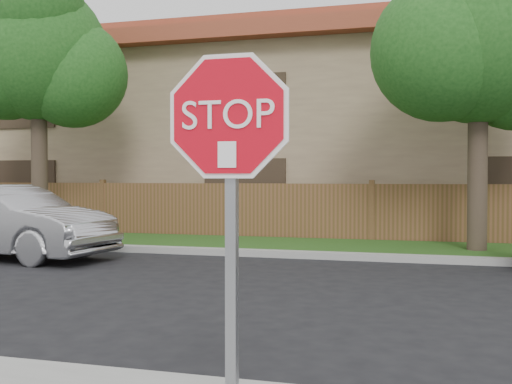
% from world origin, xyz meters
% --- Properties ---
extents(far_curb, '(70.00, 0.30, 0.15)m').
position_xyz_m(far_curb, '(0.00, 8.15, 0.07)').
color(far_curb, gray).
rests_on(far_curb, ground).
extents(grass_strip, '(70.00, 3.00, 0.12)m').
position_xyz_m(grass_strip, '(0.00, 9.80, 0.06)').
color(grass_strip, '#1E4714').
rests_on(grass_strip, ground).
extents(fence, '(70.00, 0.12, 1.60)m').
position_xyz_m(fence, '(0.00, 11.40, 0.80)').
color(fence, '#523B1D').
rests_on(fence, ground).
extents(apartment_building, '(35.20, 9.20, 7.20)m').
position_xyz_m(apartment_building, '(0.00, 17.00, 3.53)').
color(apartment_building, '#8B7156').
rests_on(apartment_building, ground).
extents(tree_left, '(4.80, 3.90, 7.78)m').
position_xyz_m(tree_left, '(-8.98, 9.57, 5.22)').
color(tree_left, '#382B21').
rests_on(tree_left, ground).
extents(tree_mid, '(4.80, 3.90, 7.35)m').
position_xyz_m(tree_mid, '(2.52, 9.57, 4.87)').
color(tree_mid, '#382B21').
rests_on(tree_mid, ground).
extents(stop_sign, '(1.01, 0.13, 2.55)m').
position_xyz_m(stop_sign, '(0.18, -1.48, 1.83)').
color(stop_sign, gray).
rests_on(stop_sign, sidewalk_near).
extents(sedan_left, '(5.08, 2.34, 1.62)m').
position_xyz_m(sedan_left, '(-7.47, 6.39, 0.81)').
color(sedan_left, '#A2A3A7').
rests_on(sedan_left, ground).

